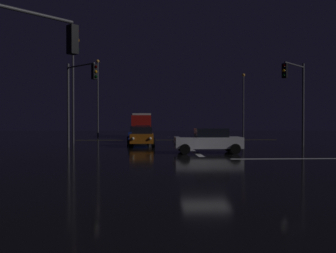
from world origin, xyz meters
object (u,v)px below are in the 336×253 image
(sedan_gray, at_px, (143,132))
(streetlamp_right_far, at_px, (243,100))
(sedan_blue, at_px, (139,134))
(sedan_orange, at_px, (142,136))
(streetlamp_left_far, at_px, (98,93))
(box_truck, at_px, (142,124))
(traffic_signal_nw, at_px, (79,89))
(traffic_signal_ne, at_px, (296,89))
(streetlamp_left_near, at_px, (73,79))
(sedan_white_crossing, at_px, (209,140))

(sedan_gray, height_order, streetlamp_right_far, streetlamp_right_far)
(sedan_blue, bearing_deg, sedan_orange, -85.55)
(streetlamp_left_far, bearing_deg, box_truck, -7.84)
(box_truck, height_order, streetlamp_left_far, streetlamp_left_far)
(sedan_blue, bearing_deg, traffic_signal_nw, -117.63)
(traffic_signal_ne, bearing_deg, sedan_gray, 130.75)
(sedan_gray, xyz_separation_m, traffic_signal_ne, (11.89, -13.80, 3.69))
(sedan_gray, distance_m, box_truck, 7.63)
(streetlamp_right_far, bearing_deg, traffic_signal_nw, -129.20)
(sedan_blue, distance_m, sedan_gray, 5.79)
(sedan_blue, bearing_deg, sedan_gray, 86.89)
(box_truck, height_order, streetlamp_left_near, streetlamp_left_near)
(sedan_gray, xyz_separation_m, traffic_signal_nw, (-4.51, -13.80, 3.58))
(streetlamp_left_near, bearing_deg, sedan_orange, -31.39)
(traffic_signal_ne, relative_size, streetlamp_left_far, 0.64)
(sedan_orange, distance_m, box_truck, 19.07)
(sedan_gray, relative_size, box_truck, 0.52)
(streetlamp_right_far, bearing_deg, streetlamp_left_far, 180.00)
(sedan_gray, height_order, traffic_signal_ne, traffic_signal_ne)
(traffic_signal_nw, bearing_deg, streetlamp_right_far, 50.80)
(streetlamp_left_far, distance_m, streetlamp_left_near, 16.00)
(sedan_blue, xyz_separation_m, sedan_gray, (0.31, 5.78, 0.00))
(sedan_orange, relative_size, sedan_white_crossing, 1.00)
(sedan_blue, bearing_deg, box_truck, 89.83)
(sedan_orange, distance_m, traffic_signal_ne, 12.55)
(box_truck, bearing_deg, sedan_gray, -87.92)
(streetlamp_left_near, bearing_deg, traffic_signal_nw, -74.75)
(streetlamp_right_far, relative_size, streetlamp_left_far, 0.83)
(sedan_blue, bearing_deg, traffic_signal_ne, -33.30)
(sedan_white_crossing, xyz_separation_m, traffic_signal_ne, (7.43, 4.43, 3.69))
(sedan_white_crossing, distance_m, traffic_signal_ne, 9.40)
(sedan_gray, relative_size, sedan_white_crossing, 1.00)
(sedan_orange, xyz_separation_m, streetlamp_left_near, (-6.33, 3.86, 5.04))
(sedan_orange, xyz_separation_m, sedan_blue, (-0.44, 5.69, 0.00))
(box_truck, bearing_deg, sedan_white_crossing, -79.59)
(sedan_blue, height_order, traffic_signal_ne, traffic_signal_ne)
(sedan_gray, relative_size, traffic_signal_ne, 0.66)
(box_truck, bearing_deg, traffic_signal_nw, -101.21)
(traffic_signal_nw, bearing_deg, traffic_signal_ne, -0.01)
(streetlamp_left_far, bearing_deg, sedan_orange, -72.33)
(sedan_orange, bearing_deg, traffic_signal_nw, -153.36)
(sedan_blue, relative_size, streetlamp_left_far, 0.42)
(sedan_white_crossing, relative_size, streetlamp_left_far, 0.42)
(box_truck, distance_m, traffic_signal_ne, 24.75)
(box_truck, xyz_separation_m, traffic_signal_nw, (-4.24, -21.37, 2.67))
(traffic_signal_nw, relative_size, streetlamp_left_near, 0.63)
(sedan_orange, bearing_deg, sedan_gray, 90.64)
(sedan_orange, height_order, streetlamp_left_near, streetlamp_left_near)
(box_truck, bearing_deg, streetlamp_left_far, 172.16)
(traffic_signal_nw, xyz_separation_m, streetlamp_right_far, (18.10, 22.19, 0.59))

